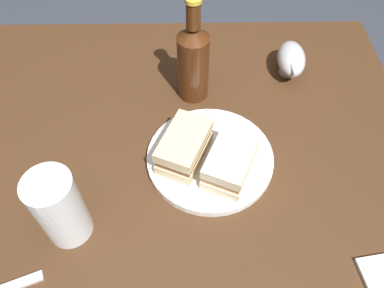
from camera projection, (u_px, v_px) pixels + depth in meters
ground_plane at (182, 266)px, 1.35m from camera, size 6.00×6.00×0.00m
dining_table at (179, 222)px, 1.06m from camera, size 1.02×0.84×0.71m
plate at (210, 158)px, 0.75m from camera, size 0.25×0.25×0.02m
sandwich_half_left at (184, 147)px, 0.72m from camera, size 0.11×0.14×0.06m
sandwich_half_right at (230, 162)px, 0.70m from camera, size 0.12×0.14×0.06m
potato_wedge_front at (218, 179)px, 0.70m from camera, size 0.05×0.04×0.02m
potato_wedge_middle at (216, 169)px, 0.71m from camera, size 0.02×0.04×0.02m
potato_wedge_back at (184, 164)px, 0.72m from camera, size 0.05×0.05×0.02m
potato_wedge_left_edge at (179, 167)px, 0.72m from camera, size 0.05×0.02×0.02m
potato_wedge_right_edge at (184, 164)px, 0.72m from camera, size 0.02×0.04×0.02m
potato_wedge_stray at (210, 176)px, 0.71m from camera, size 0.04×0.04×0.02m
pint_glass at (61, 211)px, 0.61m from camera, size 0.08×0.08×0.15m
gravy_boat at (291, 59)px, 0.88m from camera, size 0.07×0.13×0.07m
cider_bottle at (193, 60)px, 0.79m from camera, size 0.07×0.07×0.24m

